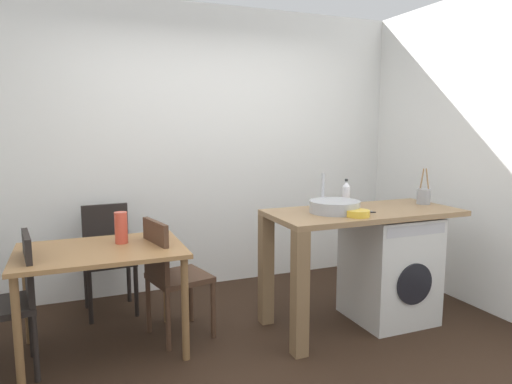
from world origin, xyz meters
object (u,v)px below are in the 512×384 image
(chair_spare_by_wall, at_px, (108,252))
(washing_machine, at_px, (389,267))
(bottle_tall_green, at_px, (346,194))
(dining_table, at_px, (101,262))
(vase, at_px, (121,228))
(chair_person_seat, at_px, (12,297))
(mixing_bowl, at_px, (358,213))
(chair_opposite, at_px, (170,272))
(utensil_crock, at_px, (424,196))

(chair_spare_by_wall, bearing_deg, washing_machine, 150.52)
(bottle_tall_green, bearing_deg, chair_spare_by_wall, 155.99)
(dining_table, height_order, vase, vase)
(chair_person_seat, distance_m, mixing_bowl, 2.36)
(chair_spare_by_wall, xyz_separation_m, vase, (0.05, -0.67, 0.34))
(dining_table, relative_size, bottle_tall_green, 5.03)
(washing_machine, xyz_separation_m, mixing_bowl, (-0.45, -0.20, 0.52))
(chair_person_seat, relative_size, bottle_tall_green, 4.11)
(washing_machine, bearing_deg, chair_opposite, 169.73)
(mixing_bowl, xyz_separation_m, utensil_crock, (0.82, 0.25, 0.04))
(dining_table, xyz_separation_m, mixing_bowl, (1.74, -0.48, 0.30))
(chair_spare_by_wall, distance_m, bottle_tall_green, 2.07)
(chair_spare_by_wall, xyz_separation_m, washing_machine, (2.10, -1.05, -0.08))
(mixing_bowl, bearing_deg, chair_opposite, 158.07)
(utensil_crock, bearing_deg, washing_machine, -171.90)
(dining_table, relative_size, chair_person_seat, 1.22)
(chair_person_seat, distance_m, bottle_tall_green, 2.52)
(dining_table, xyz_separation_m, vase, (0.15, 0.10, 0.21))
(dining_table, bearing_deg, utensil_crock, -5.04)
(chair_spare_by_wall, relative_size, washing_machine, 1.05)
(bottle_tall_green, bearing_deg, vase, 175.48)
(dining_table, height_order, chair_person_seat, chair_person_seat)
(chair_opposite, height_order, washing_machine, chair_opposite)
(utensil_crock, bearing_deg, bottle_tall_green, 163.81)
(bottle_tall_green, bearing_deg, mixing_bowl, -112.68)
(chair_person_seat, bearing_deg, chair_spare_by_wall, -44.16)
(chair_person_seat, relative_size, utensil_crock, 3.00)
(dining_table, relative_size, utensil_crock, 3.67)
(washing_machine, bearing_deg, chair_person_seat, 176.08)
(chair_spare_by_wall, height_order, bottle_tall_green, bottle_tall_green)
(utensil_crock, distance_m, vase, 2.44)
(dining_table, xyz_separation_m, chair_person_seat, (-0.55, -0.09, -0.14))
(washing_machine, bearing_deg, dining_table, 172.78)
(dining_table, distance_m, mixing_bowl, 1.83)
(chair_person_seat, height_order, mixing_bowl, mixing_bowl)
(chair_spare_by_wall, distance_m, vase, 0.76)
(vase, bearing_deg, bottle_tall_green, -4.52)
(washing_machine, height_order, bottle_tall_green, bottle_tall_green)
(dining_table, bearing_deg, chair_spare_by_wall, 82.91)
(utensil_crock, bearing_deg, mixing_bowl, -163.09)
(dining_table, distance_m, chair_spare_by_wall, 0.79)
(dining_table, height_order, chair_opposite, chair_opposite)
(chair_opposite, bearing_deg, bottle_tall_green, 74.16)
(chair_person_seat, relative_size, chair_opposite, 1.00)
(mixing_bowl, bearing_deg, vase, 160.12)
(dining_table, distance_m, chair_opposite, 0.50)
(washing_machine, bearing_deg, vase, 169.53)
(chair_spare_by_wall, bearing_deg, utensil_crock, 155.07)
(vase, bearing_deg, chair_opposite, -11.50)
(mixing_bowl, relative_size, vase, 0.77)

